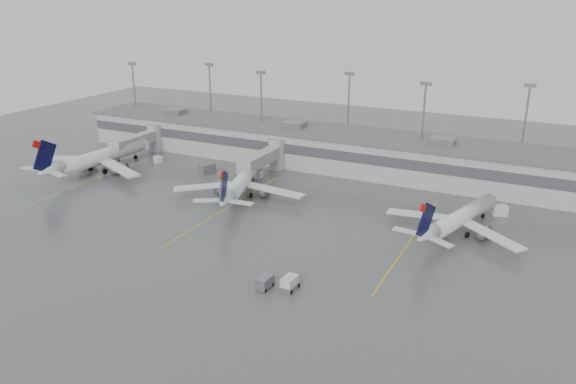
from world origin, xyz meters
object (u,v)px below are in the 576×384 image
at_px(jet_far_left, 98,157).
at_px(jet_mid_right, 459,218).
at_px(jet_mid_left, 241,182).
at_px(baggage_tug, 289,284).

relative_size(jet_far_left, jet_mid_right, 1.24).
bearing_deg(jet_mid_right, jet_mid_left, -162.51).
relative_size(jet_mid_left, baggage_tug, 9.46).
bearing_deg(baggage_tug, jet_mid_left, 133.90).
height_order(jet_mid_left, jet_mid_right, jet_mid_left).
relative_size(jet_mid_right, baggage_tug, 8.84).
xyz_separation_m(jet_mid_left, jet_mid_right, (42.22, 0.40, -0.19)).
bearing_deg(jet_mid_right, baggage_tug, -103.20).
height_order(jet_mid_right, baggage_tug, jet_mid_right).
distance_m(jet_far_left, jet_mid_left, 37.37).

